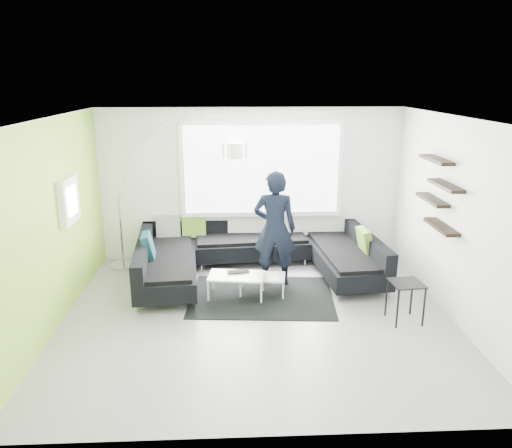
{
  "coord_description": "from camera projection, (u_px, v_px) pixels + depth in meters",
  "views": [
    {
      "loc": [
        -0.33,
        -6.49,
        3.3
      ],
      "look_at": [
        0.02,
        0.9,
        1.12
      ],
      "focal_mm": 35.0,
      "sensor_mm": 36.0,
      "label": 1
    }
  ],
  "objects": [
    {
      "name": "side_table",
      "position": [
        405.0,
        302.0,
        6.96
      ],
      "size": [
        0.46,
        0.46,
        0.58
      ],
      "primitive_type": "cube",
      "rotation": [
        0.0,
        0.0,
        0.1
      ],
      "color": "black",
      "rests_on": "ground"
    },
    {
      "name": "room_shell",
      "position": [
        260.0,
        190.0,
        6.85
      ],
      "size": [
        5.54,
        5.04,
        2.82
      ],
      "color": "white",
      "rests_on": "ground"
    },
    {
      "name": "person",
      "position": [
        275.0,
        229.0,
        8.07
      ],
      "size": [
        0.81,
        0.63,
        1.9
      ],
      "primitive_type": "imported",
      "rotation": [
        0.0,
        0.0,
        3.01
      ],
      "color": "black",
      "rests_on": "ground"
    },
    {
      "name": "coffee_table",
      "position": [
        250.0,
        284.0,
        7.82
      ],
      "size": [
        1.18,
        0.78,
        0.36
      ],
      "primitive_type": "cube",
      "rotation": [
        0.0,
        0.0,
        -0.13
      ],
      "color": "white",
      "rests_on": "ground"
    },
    {
      "name": "ground",
      "position": [
        257.0,
        316.0,
        7.17
      ],
      "size": [
        5.5,
        5.5,
        0.0
      ],
      "primitive_type": "plane",
      "color": "slate",
      "rests_on": "ground"
    },
    {
      "name": "laptop",
      "position": [
        239.0,
        273.0,
        7.77
      ],
      "size": [
        0.43,
        0.36,
        0.03
      ],
      "primitive_type": "imported",
      "rotation": [
        0.0,
        0.0,
        0.19
      ],
      "color": "black",
      "rests_on": "coffee_table"
    },
    {
      "name": "sectional_sofa",
      "position": [
        257.0,
        256.0,
        8.51
      ],
      "size": [
        4.17,
        2.79,
        0.86
      ],
      "rotation": [
        0.0,
        0.0,
        0.09
      ],
      "color": "black",
      "rests_on": "ground"
    },
    {
      "name": "arc_lamp",
      "position": [
        118.0,
        197.0,
        8.67
      ],
      "size": [
        2.61,
        1.51,
        2.61
      ],
      "primitive_type": null,
      "rotation": [
        0.0,
        0.0,
        0.21
      ],
      "color": "silver",
      "rests_on": "ground"
    },
    {
      "name": "rug",
      "position": [
        262.0,
        296.0,
        7.8
      ],
      "size": [
        2.32,
        1.76,
        0.01
      ],
      "primitive_type": "cube",
      "rotation": [
        0.0,
        0.0,
        -0.07
      ],
      "color": "black",
      "rests_on": "ground"
    }
  ]
}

